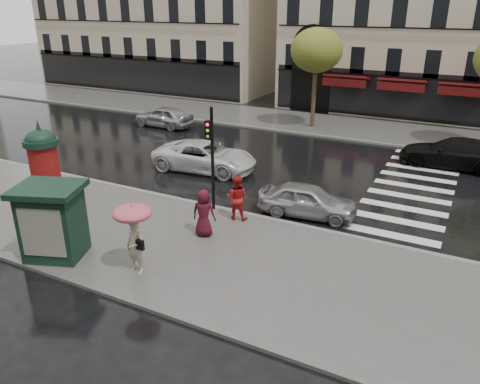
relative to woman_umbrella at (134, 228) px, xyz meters
The scene contains 17 objects.
ground 3.13m from the woman_umbrella, 75.77° to the left, with size 160.00×160.00×0.00m, color black.
near_sidewalk 2.70m from the woman_umbrella, 72.52° to the left, with size 90.00×7.00×0.12m, color #474744.
far_sidewalk 21.64m from the woman_umbrella, 88.27° to the left, with size 90.00×6.00×0.12m, color #474744.
near_kerb 5.83m from the woman_umbrella, 83.33° to the left, with size 90.00×0.25×0.14m, color slate.
far_kerb 18.65m from the woman_umbrella, 87.99° to the left, with size 90.00×0.25×0.14m, color slate.
zebra_crossing 13.97m from the woman_umbrella, 61.34° to the left, with size 3.60×11.75×0.01m, color silver.
tree_far_left 20.91m from the woman_umbrella, 93.75° to the left, with size 3.40×3.40×6.64m.
woman_umbrella is the anchor object (origin of this frame).
woman_red 5.10m from the woman_umbrella, 78.93° to the left, with size 0.87×0.68×1.79m, color red.
man_burgundy 3.27m from the woman_umbrella, 79.66° to the left, with size 0.87×0.57×1.78m, color #450D19.
morris_column 7.01m from the woman_umbrella, 159.74° to the left, with size 1.38×1.38×3.73m.
traffic_light 5.40m from the woman_umbrella, 93.61° to the left, with size 0.27×0.40×4.27m.
newsstand 3.10m from the woman_umbrella, behind, with size 2.59×2.39×2.53m.
car_silver 7.58m from the woman_umbrella, 64.21° to the left, with size 1.60×3.98×1.35m, color #ADADB2.
car_white 10.22m from the woman_umbrella, 109.13° to the left, with size 2.47×5.35×1.49m, color silver.
car_black 17.96m from the woman_umbrella, 63.55° to the left, with size 2.17×5.35×1.55m, color black.
car_far_silver 19.29m from the woman_umbrella, 123.47° to the left, with size 1.72×4.28×1.46m, color #ADACB1.
Camera 1 is at (8.21, -12.51, 8.12)m, focal length 35.00 mm.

